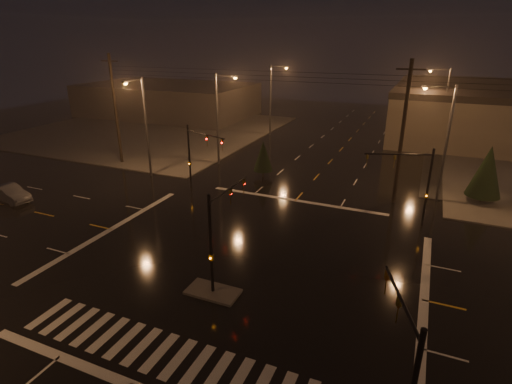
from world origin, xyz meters
TOP-DOWN VIEW (x-y plane):
  - ground at (0.00, 0.00)m, footprint 140.00×140.00m
  - sidewalk_nw at (-30.00, 30.00)m, footprint 36.00×36.00m
  - median_island at (0.00, -4.00)m, footprint 3.00×1.60m
  - crosswalk at (0.00, -9.00)m, footprint 15.00×2.60m
  - stop_bar_far at (0.00, 11.00)m, footprint 16.00×0.50m
  - commercial_block at (-35.00, 42.00)m, footprint 30.00×18.00m
  - signal_mast_median at (0.00, -3.07)m, footprint 0.25×4.59m
  - signal_mast_ne at (9.50, 10.14)m, footprint 4.84×1.86m
  - signal_mast_nw at (-9.50, 10.14)m, footprint 4.84×1.86m
  - signal_mast_se at (10.23, -9.75)m, footprint 1.55×3.87m
  - streetlight_1 at (-11.18, 18.00)m, footprint 2.77×0.32m
  - streetlight_2 at (-11.18, 34.00)m, footprint 2.77×0.32m
  - streetlight_3 at (11.18, 16.00)m, footprint 2.77×0.32m
  - streetlight_4 at (11.18, 36.00)m, footprint 2.77×0.32m
  - streetlight_5 at (-16.00, 11.18)m, footprint 0.32×2.77m
  - utility_pole_0 at (-22.00, 14.00)m, footprint 2.20×0.32m
  - utility_pole_1 at (8.00, 14.00)m, footprint 2.20×0.32m
  - conifer_0 at (15.02, 16.89)m, footprint 2.83×2.83m
  - conifer_3 at (-5.12, 15.84)m, footprint 1.99×1.99m
  - car_crossing at (-23.04, 0.91)m, footprint 4.56×2.16m

SIDE VIEW (x-z plane):
  - ground at x=0.00m, z-range 0.00..0.00m
  - crosswalk at x=0.00m, z-range 0.00..0.01m
  - stop_bar_far at x=0.00m, z-range 0.00..0.01m
  - sidewalk_nw at x=-30.00m, z-range 0.00..0.12m
  - median_island at x=0.00m, z-range 0.00..0.15m
  - car_crossing at x=-23.04m, z-range 0.00..1.44m
  - conifer_3 at x=-5.12m, z-range 0.35..4.16m
  - commercial_block at x=-35.00m, z-range 0.00..5.60m
  - conifer_0 at x=15.02m, z-range 0.35..5.47m
  - signal_mast_se at x=10.23m, z-range 0.71..6.71m
  - signal_mast_median at x=0.00m, z-range 0.75..6.75m
  - signal_mast_ne at x=9.50m, z-range 0.79..6.79m
  - signal_mast_nw at x=-9.50m, z-range 0.79..6.79m
  - streetlight_1 at x=-11.18m, z-range 0.80..10.80m
  - streetlight_2 at x=-11.18m, z-range 0.80..10.80m
  - streetlight_3 at x=11.18m, z-range 0.80..10.80m
  - streetlight_4 at x=11.18m, z-range 0.80..10.80m
  - streetlight_5 at x=-16.00m, z-range 0.80..10.80m
  - utility_pole_0 at x=-22.00m, z-range 0.13..12.13m
  - utility_pole_1 at x=8.00m, z-range 0.13..12.13m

